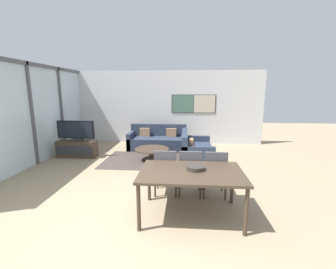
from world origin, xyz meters
name	(u,v)px	position (x,y,z in m)	size (l,w,h in m)	color
ground_plane	(123,235)	(0.00, 0.00, 0.00)	(24.00, 24.00, 0.00)	#9E896B
wall_back	(164,107)	(0.04, 5.90, 1.40)	(7.63, 0.09, 2.80)	silver
window_wall_left	(31,110)	(-3.31, 2.95, 1.53)	(0.07, 5.90, 2.80)	silver
area_rug	(152,160)	(-0.10, 3.54, 0.00)	(2.84, 1.81, 0.01)	#473D38
tv_console	(77,149)	(-2.49, 3.74, 0.26)	(1.22, 0.41, 0.52)	#423326
television	(76,131)	(-2.49, 3.74, 0.83)	(1.17, 0.20, 0.62)	#2D2D33
sofa_main	(158,141)	(-0.10, 4.95, 0.28)	(2.03, 0.89, 0.85)	#2D384C
sofa_side	(194,151)	(1.14, 3.65, 0.28)	(0.89, 1.59, 0.85)	#2D384C
coffee_table	(152,151)	(-0.10, 3.54, 0.28)	(1.01, 1.01, 0.36)	#423326
dining_table	(191,175)	(0.98, 0.60, 0.70)	(1.65, 1.08, 0.77)	#423326
dining_chair_left	(166,170)	(0.50, 1.32, 0.51)	(0.46, 0.46, 0.93)	#4C4C51
dining_chair_centre	(190,171)	(0.98, 1.32, 0.51)	(0.46, 0.46, 0.93)	#4C4C51
dining_chair_right	(215,172)	(1.45, 1.31, 0.51)	(0.46, 0.46, 0.93)	#4C4C51
fruit_bowl	(196,167)	(1.05, 0.68, 0.81)	(0.30, 0.30, 0.06)	#332D28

